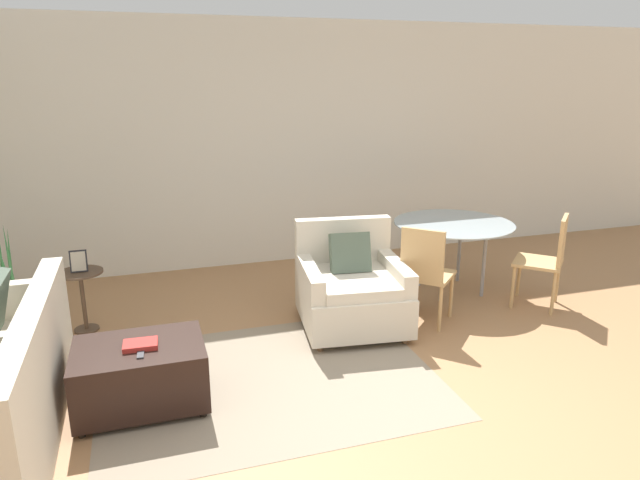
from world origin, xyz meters
The scene contains 13 objects.
ground_plane centered at (0.00, 0.00, 0.00)m, with size 20.00×20.00×0.00m, color #A3754C.
wall_back centered at (0.00, 3.65, 1.38)m, with size 12.00×0.06×2.75m.
area_rug centered at (-0.84, 0.90, 0.00)m, with size 2.40×1.83×0.01m.
armchair centered at (0.06, 1.61, 0.34)m, with size 0.98×1.02×0.90m.
ottoman centered at (-1.73, 0.84, 0.24)m, with size 0.84×0.60×0.44m.
book_stack centered at (-1.71, 0.82, 0.46)m, with size 0.23×0.17×0.03m.
tv_remote_primary centered at (-1.71, 0.71, 0.44)m, with size 0.05×0.14×0.01m.
potted_plant centered at (-2.74, 2.18, 0.23)m, with size 0.41×0.41×1.02m.
side_table centered at (-2.18, 2.22, 0.38)m, with size 0.38×0.38×0.54m.
picture_frame centered at (-2.18, 2.22, 0.63)m, with size 0.14×0.07×0.19m.
dining_table centered at (1.33, 2.10, 0.66)m, with size 1.19×1.19×0.73m.
dining_chair_near_left centered at (0.68, 1.45, 0.52)m, with size 0.59×0.59×0.90m.
dining_chair_near_right centered at (1.98, 1.45, 0.52)m, with size 0.59×0.59×0.90m.
Camera 1 is at (-1.62, -2.76, 2.15)m, focal length 32.00 mm.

